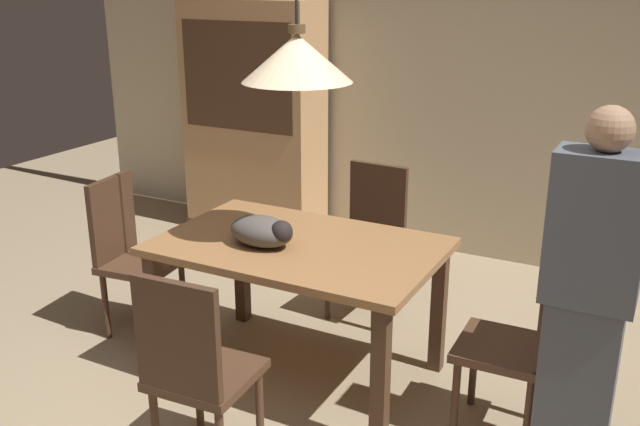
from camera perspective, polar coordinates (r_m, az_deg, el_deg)
ground at (r=3.50m, az=-5.56°, el=-16.77°), size 10.00×10.00×0.00m
back_wall at (r=5.29m, az=10.14°, el=12.18°), size 6.40×0.10×2.90m
dining_table at (r=3.58m, az=-1.70°, el=-3.93°), size 1.40×0.90×0.75m
chair_far_back at (r=4.36m, az=4.05°, el=-1.67°), size 0.42×0.42×0.93m
chair_left_side at (r=4.25m, az=-15.12°, el=-2.82°), size 0.44×0.44×0.93m
chair_near_front at (r=2.98m, az=-10.09°, el=-12.09°), size 0.42×0.42×0.93m
chair_right_side at (r=3.29m, az=16.01°, el=-9.52°), size 0.41×0.41×0.93m
cat_sleeping at (r=3.48m, az=-4.60°, el=-1.47°), size 0.39×0.23×0.16m
pendant_lamp at (r=3.32m, az=-1.87°, el=12.44°), size 0.52×0.52×1.30m
hutch_bookcase at (r=5.70m, az=-5.34°, el=7.13°), size 1.12×0.45×1.85m
person_standing at (r=3.04m, az=20.76°, el=-6.55°), size 0.36×0.22×1.57m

